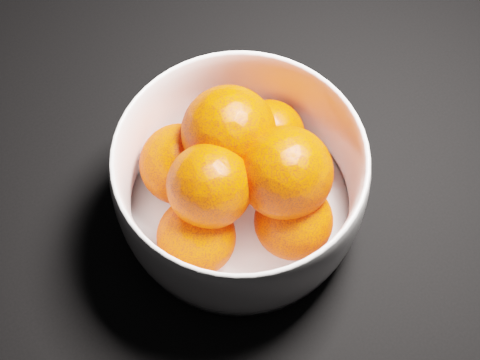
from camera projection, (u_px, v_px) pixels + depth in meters
bowl at (240, 183)px, 0.51m from camera, size 0.19×0.19×0.09m
orange_pile at (237, 174)px, 0.50m from camera, size 0.15×0.15×0.10m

